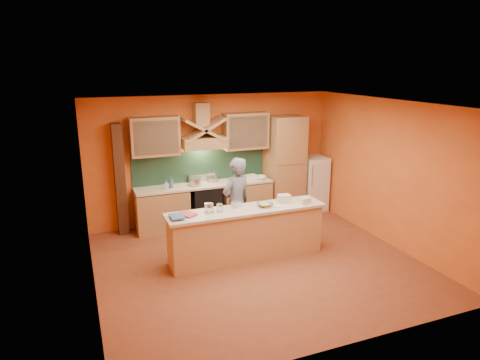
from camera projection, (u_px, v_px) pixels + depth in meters
name	position (u px, v px, depth m)	size (l,w,h in m)	color
floor	(258.00, 263.00, 7.61)	(5.50, 5.00, 0.01)	brown
ceiling	(260.00, 105.00, 6.87)	(5.50, 5.00, 0.01)	white
wall_back	(213.00, 158.00, 9.48)	(5.50, 0.02, 2.80)	orange
wall_front	(345.00, 244.00, 5.00)	(5.50, 0.02, 2.80)	orange
wall_left	(88.00, 207.00, 6.27)	(0.02, 5.00, 2.80)	orange
wall_right	(390.00, 173.00, 8.21)	(0.02, 5.00, 2.80)	orange
base_cabinet_left	(162.00, 211.00, 9.03)	(1.10, 0.60, 0.86)	#B18051
base_cabinet_right	(245.00, 200.00, 9.70)	(1.10, 0.60, 0.86)	#B18051
counter_top	(205.00, 185.00, 9.24)	(3.00, 0.62, 0.04)	beige
stove	(205.00, 205.00, 9.36)	(0.60, 0.58, 0.90)	black
backsplash	(201.00, 166.00, 9.40)	(3.00, 0.03, 0.70)	#183426
range_hood	(203.00, 142.00, 9.04)	(0.92, 0.50, 0.24)	#B18051
hood_chimney	(201.00, 114.00, 8.98)	(0.30, 0.30, 0.50)	#B18051
upper_cabinet_left	(155.00, 136.00, 8.71)	(1.00, 0.35, 0.80)	#B18051
upper_cabinet_right	(245.00, 131.00, 9.41)	(1.00, 0.35, 0.80)	#B18051
pantry_column	(285.00, 166.00, 9.86)	(0.80, 0.60, 2.30)	#B18051
fridge	(313.00, 183.00, 10.26)	(0.58, 0.60, 1.30)	white
trim_column_left	(120.00, 180.00, 8.69)	(0.20, 0.30, 2.30)	#472816
island_body	(246.00, 235.00, 7.73)	(2.80, 0.55, 0.88)	tan
island_top	(247.00, 210.00, 7.60)	(2.90, 0.62, 0.05)	beige
person	(236.00, 203.00, 8.10)	(0.64, 0.42, 1.76)	slate
pot_large	(196.00, 182.00, 9.12)	(0.26, 0.26, 0.16)	silver
pot_small	(212.00, 180.00, 9.38)	(0.19, 0.19, 0.13)	#B4B3BA
soap_bottle_a	(167.00, 185.00, 8.87)	(0.08, 0.08, 0.17)	beige
soap_bottle_b	(171.00, 182.00, 8.91)	(0.09, 0.09, 0.24)	#355F93
bowl_back	(261.00, 177.00, 9.62)	(0.23, 0.23, 0.07)	white
dish_rack	(251.00, 177.00, 9.59)	(0.27, 0.21, 0.10)	white
book_lower	(182.00, 216.00, 7.18)	(0.23, 0.31, 0.03)	#C3454A
book_upper	(170.00, 217.00, 7.07)	(0.23, 0.31, 0.02)	#3D5B88
jar_large	(209.00, 208.00, 7.38)	(0.15, 0.15, 0.16)	white
jar_small	(220.00, 208.00, 7.43)	(0.11, 0.11, 0.14)	white
kitchen_scale	(236.00, 205.00, 7.64)	(0.13, 0.13, 0.11)	silver
mixing_bowl	(265.00, 205.00, 7.70)	(0.27, 0.27, 0.07)	white
cloth	(274.00, 206.00, 7.71)	(0.26, 0.19, 0.02)	beige
grocery_bag_a	(284.00, 198.00, 7.93)	(0.22, 0.18, 0.14)	beige
grocery_bag_b	(305.00, 201.00, 7.85)	(0.18, 0.14, 0.11)	beige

